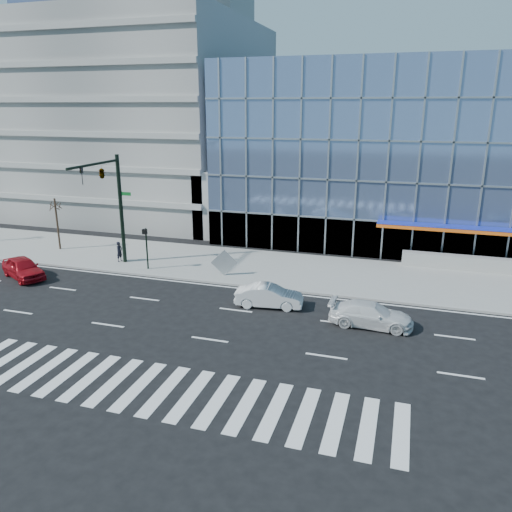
# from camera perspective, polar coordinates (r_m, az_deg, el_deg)

# --- Properties ---
(ground) EXTENTS (160.00, 160.00, 0.00)m
(ground) POSITION_cam_1_polar(r_m,az_deg,el_deg) (29.36, -2.33, -6.21)
(ground) COLOR black
(ground) RESTS_ON ground
(sidewalk) EXTENTS (120.00, 8.00, 0.15)m
(sidewalk) POSITION_cam_1_polar(r_m,az_deg,el_deg) (36.48, 1.87, -1.40)
(sidewalk) COLOR gray
(sidewalk) RESTS_ON ground
(theatre_building) EXTENTS (42.00, 26.00, 15.00)m
(theatre_building) POSITION_cam_1_polar(r_m,az_deg,el_deg) (51.81, 23.04, 11.12)
(theatre_building) COLOR #657DA9
(theatre_building) RESTS_ON ground
(parking_garage) EXTENTS (24.00, 24.00, 20.00)m
(parking_garage) POSITION_cam_1_polar(r_m,az_deg,el_deg) (59.12, -12.72, 15.00)
(parking_garage) COLOR gray
(parking_garage) RESTS_ON ground
(ramp_block) EXTENTS (6.00, 8.00, 6.00)m
(ramp_block) POSITION_cam_1_polar(r_m,az_deg,el_deg) (46.76, -1.94, 6.37)
(ramp_block) COLOR gray
(ramp_block) RESTS_ON ground
(tower_far_mid) EXTENTS (13.00, 13.00, 60.00)m
(tower_far_mid) POSITION_cam_1_polar(r_m,az_deg,el_deg) (113.35, -21.50, 25.18)
(tower_far_mid) COLOR slate
(tower_far_mid) RESTS_ON ground
(tower_backdrop) EXTENTS (14.00, 14.00, 48.00)m
(tower_backdrop) POSITION_cam_1_polar(r_m,az_deg,el_deg) (103.90, -5.47, 23.68)
(tower_backdrop) COLOR gray
(tower_backdrop) RESTS_ON ground
(traffic_signal) EXTENTS (1.14, 5.74, 8.00)m
(traffic_signal) POSITION_cam_1_polar(r_m,az_deg,el_deg) (36.51, -16.59, 7.77)
(traffic_signal) COLOR black
(traffic_signal) RESTS_ON sidewalk
(ped_signal_post) EXTENTS (0.30, 0.33, 3.00)m
(ped_signal_post) POSITION_cam_1_polar(r_m,az_deg,el_deg) (36.34, -12.46, 1.53)
(ped_signal_post) COLOR black
(ped_signal_post) RESTS_ON sidewalk
(street_tree_near) EXTENTS (1.10, 1.10, 4.23)m
(street_tree_near) POSITION_cam_1_polar(r_m,az_deg,el_deg) (43.36, -21.97, 5.38)
(street_tree_near) COLOR #332319
(street_tree_near) RESTS_ON sidewalk
(white_suv) EXTENTS (4.53, 1.92, 1.30)m
(white_suv) POSITION_cam_1_polar(r_m,az_deg,el_deg) (27.80, 12.99, -6.55)
(white_suv) COLOR white
(white_suv) RESTS_ON ground
(white_sedan) EXTENTS (4.14, 1.87, 1.32)m
(white_sedan) POSITION_cam_1_polar(r_m,az_deg,el_deg) (29.63, 1.51, -4.59)
(white_sedan) COLOR silver
(white_sedan) RESTS_ON ground
(red_sedan) EXTENTS (4.56, 3.50, 1.45)m
(red_sedan) POSITION_cam_1_polar(r_m,az_deg,el_deg) (38.01, -25.07, -1.24)
(red_sedan) COLOR #A30C15
(red_sedan) RESTS_ON ground
(pedestrian) EXTENTS (0.44, 0.60, 1.53)m
(pedestrian) POSITION_cam_1_polar(r_m,az_deg,el_deg) (39.01, -15.34, 0.50)
(pedestrian) COLOR black
(pedestrian) RESTS_ON sidewalk
(tilted_panel) EXTENTS (1.76, 0.65, 1.84)m
(tilted_panel) POSITION_cam_1_polar(r_m,az_deg,el_deg) (34.53, -3.68, -0.76)
(tilted_panel) COLOR #A6A6A6
(tilted_panel) RESTS_ON sidewalk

